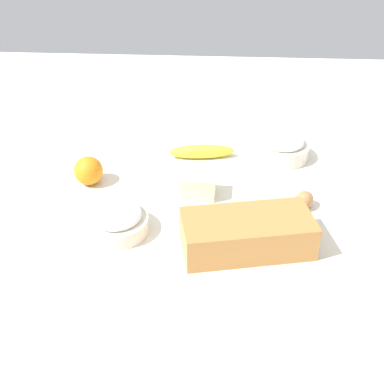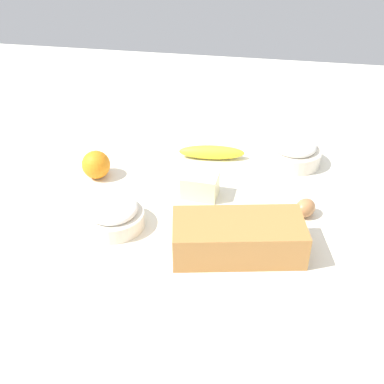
{
  "view_description": "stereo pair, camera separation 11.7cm",
  "coord_description": "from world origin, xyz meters",
  "px_view_note": "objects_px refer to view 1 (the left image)",
  "views": [
    {
      "loc": [
        -0.06,
        0.97,
        0.68
      ],
      "look_at": [
        0.0,
        0.0,
        0.04
      ],
      "focal_mm": 44.56,
      "sensor_mm": 36.0,
      "label": 1
    },
    {
      "loc": [
        -0.18,
        0.96,
        0.68
      ],
      "look_at": [
        0.0,
        0.0,
        0.04
      ],
      "focal_mm": 44.56,
      "sensor_mm": 36.0,
      "label": 2
    }
  ],
  "objects_px": {
    "loaf_pan": "(247,233)",
    "banana": "(202,151)",
    "orange_fruit": "(89,171)",
    "egg_near_butter": "(304,200)",
    "butter_block": "(198,185)",
    "sugar_bowl": "(117,220)",
    "flour_bowl": "(282,147)"
  },
  "relations": [
    {
      "from": "loaf_pan",
      "to": "banana",
      "type": "distance_m",
      "value": 0.42
    },
    {
      "from": "orange_fruit",
      "to": "egg_near_butter",
      "type": "height_order",
      "value": "orange_fruit"
    },
    {
      "from": "loaf_pan",
      "to": "orange_fruit",
      "type": "distance_m",
      "value": 0.48
    },
    {
      "from": "butter_block",
      "to": "egg_near_butter",
      "type": "bearing_deg",
      "value": 171.61
    },
    {
      "from": "butter_block",
      "to": "sugar_bowl",
      "type": "bearing_deg",
      "value": 42.42
    },
    {
      "from": "flour_bowl",
      "to": "sugar_bowl",
      "type": "relative_size",
      "value": 1.06
    },
    {
      "from": "banana",
      "to": "sugar_bowl",
      "type": "bearing_deg",
      "value": 63.82
    },
    {
      "from": "loaf_pan",
      "to": "banana",
      "type": "bearing_deg",
      "value": -85.65
    },
    {
      "from": "sugar_bowl",
      "to": "orange_fruit",
      "type": "relative_size",
      "value": 1.9
    },
    {
      "from": "loaf_pan",
      "to": "egg_near_butter",
      "type": "distance_m",
      "value": 0.22
    },
    {
      "from": "loaf_pan",
      "to": "flour_bowl",
      "type": "distance_m",
      "value": 0.43
    },
    {
      "from": "sugar_bowl",
      "to": "butter_block",
      "type": "relative_size",
      "value": 1.61
    },
    {
      "from": "loaf_pan",
      "to": "orange_fruit",
      "type": "relative_size",
      "value": 3.94
    },
    {
      "from": "butter_block",
      "to": "egg_near_butter",
      "type": "relative_size",
      "value": 1.6
    },
    {
      "from": "banana",
      "to": "egg_near_butter",
      "type": "distance_m",
      "value": 0.35
    },
    {
      "from": "loaf_pan",
      "to": "sugar_bowl",
      "type": "relative_size",
      "value": 2.08
    },
    {
      "from": "banana",
      "to": "butter_block",
      "type": "xyz_separation_m",
      "value": [
        0.0,
        0.2,
        0.01
      ]
    },
    {
      "from": "butter_block",
      "to": "orange_fruit",
      "type": "bearing_deg",
      "value": -7.9
    },
    {
      "from": "flour_bowl",
      "to": "butter_block",
      "type": "height_order",
      "value": "flour_bowl"
    },
    {
      "from": "sugar_bowl",
      "to": "butter_block",
      "type": "xyz_separation_m",
      "value": [
        -0.18,
        -0.16,
        -0.0
      ]
    },
    {
      "from": "flour_bowl",
      "to": "banana",
      "type": "bearing_deg",
      "value": 3.89
    },
    {
      "from": "loaf_pan",
      "to": "egg_near_butter",
      "type": "bearing_deg",
      "value": -143.62
    },
    {
      "from": "loaf_pan",
      "to": "sugar_bowl",
      "type": "height_order",
      "value": "loaf_pan"
    },
    {
      "from": "sugar_bowl",
      "to": "loaf_pan",
      "type": "bearing_deg",
      "value": 172.18
    },
    {
      "from": "orange_fruit",
      "to": "egg_near_butter",
      "type": "distance_m",
      "value": 0.56
    },
    {
      "from": "loaf_pan",
      "to": "banana",
      "type": "xyz_separation_m",
      "value": [
        0.12,
        -0.4,
        -0.02
      ]
    },
    {
      "from": "sugar_bowl",
      "to": "egg_near_butter",
      "type": "height_order",
      "value": "sugar_bowl"
    },
    {
      "from": "sugar_bowl",
      "to": "butter_block",
      "type": "height_order",
      "value": "sugar_bowl"
    },
    {
      "from": "banana",
      "to": "egg_near_butter",
      "type": "height_order",
      "value": "egg_near_butter"
    },
    {
      "from": "sugar_bowl",
      "to": "orange_fruit",
      "type": "xyz_separation_m",
      "value": [
        0.11,
        -0.2,
        0.01
      ]
    },
    {
      "from": "loaf_pan",
      "to": "sugar_bowl",
      "type": "xyz_separation_m",
      "value": [
        0.29,
        -0.04,
        -0.01
      ]
    },
    {
      "from": "orange_fruit",
      "to": "butter_block",
      "type": "relative_size",
      "value": 0.85
    }
  ]
}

